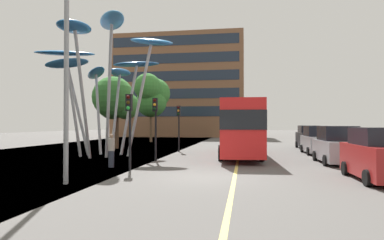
{
  "coord_description": "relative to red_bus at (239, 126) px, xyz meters",
  "views": [
    {
      "loc": [
        1.61,
        -13.83,
        2.21
      ],
      "look_at": [
        -1.81,
        7.66,
        2.5
      ],
      "focal_mm": 31.03,
      "sensor_mm": 36.0,
      "label": 1
    }
  ],
  "objects": [
    {
      "name": "backdrop_building",
      "position": [
        -11.53,
        38.3,
        7.04
      ],
      "size": [
        23.49,
        12.14,
        18.31
      ],
      "color": "brown",
      "rests_on": "ground"
    },
    {
      "name": "leaf_sculpture",
      "position": [
        -9.16,
        -1.56,
        4.64
      ],
      "size": [
        9.28,
        9.99,
        9.02
      ],
      "color": "#9EA0A5",
      "rests_on": "ground"
    },
    {
      "name": "traffic_light_island_mid",
      "position": [
        -4.91,
        3.03,
        0.57
      ],
      "size": [
        0.28,
        0.42,
        3.72
      ],
      "color": "black",
      "rests_on": "ground"
    },
    {
      "name": "car_parked_far",
      "position": [
        5.78,
        2.74,
        -1.14
      ],
      "size": [
        2.05,
        4.38,
        2.1
      ],
      "color": "gray",
      "rests_on": "ground"
    },
    {
      "name": "car_parked_near",
      "position": [
        5.58,
        -9.27,
        -1.13
      ],
      "size": [
        1.98,
        4.31,
        2.09
      ],
      "color": "maroon",
      "rests_on": "ground"
    },
    {
      "name": "traffic_light_kerb_near",
      "position": [
        -5.08,
        -8.09,
        0.53
      ],
      "size": [
        0.28,
        0.42,
        3.65
      ],
      "color": "black",
      "rests_on": "ground"
    },
    {
      "name": "car_parked_mid",
      "position": [
        5.53,
        -3.46,
        -1.13
      ],
      "size": [
        2.06,
        4.28,
        2.12
      ],
      "color": "gray",
      "rests_on": "ground"
    },
    {
      "name": "street_lamp",
      "position": [
        -5.9,
        -11.84,
        3.19
      ],
      "size": [
        1.48,
        0.44,
        8.48
      ],
      "color": "gray",
      "rests_on": "ground"
    },
    {
      "name": "ground",
      "position": [
        -1.98,
        -9.43,
        -2.17
      ],
      "size": [
        120.0,
        240.0,
        0.1
      ],
      "color": "#54514F"
    },
    {
      "name": "tree_pavement_near",
      "position": [
        -11.41,
        5.68,
        2.3
      ],
      "size": [
        4.41,
        4.73,
        6.56
      ],
      "color": "brown",
      "rests_on": "ground"
    },
    {
      "name": "pedestrian",
      "position": [
        -6.43,
        -7.03,
        -1.26
      ],
      "size": [
        0.34,
        0.34,
        1.72
      ],
      "color": "#2D3342",
      "rests_on": "ground"
    },
    {
      "name": "tree_pavement_far",
      "position": [
        -11.09,
        16.82,
        3.75
      ],
      "size": [
        4.16,
        5.29,
        8.45
      ],
      "color": "brown",
      "rests_on": "ground"
    },
    {
      "name": "car_side_street",
      "position": [
        6.12,
        8.27,
        -1.12
      ],
      "size": [
        1.91,
        4.05,
        2.11
      ],
      "color": "black",
      "rests_on": "ground"
    },
    {
      "name": "traffic_light_kerb_far",
      "position": [
        -4.93,
        -3.96,
        0.62
      ],
      "size": [
        0.28,
        0.42,
        3.79
      ],
      "color": "black",
      "rests_on": "ground"
    },
    {
      "name": "red_bus",
      "position": [
        0.0,
        0.0,
        0.0
      ],
      "size": [
        3.11,
        11.54,
        3.88
      ],
      "color": "red",
      "rests_on": "ground"
    }
  ]
}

